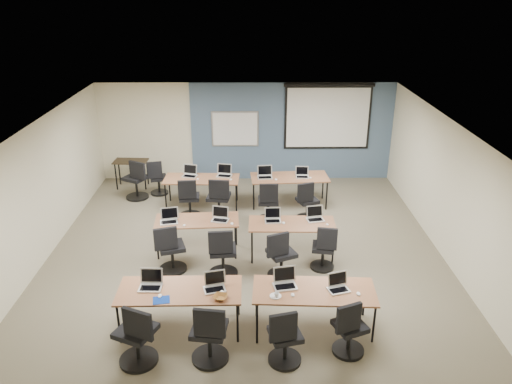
{
  "coord_description": "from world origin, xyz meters",
  "views": [
    {
      "loc": [
        0.1,
        -8.72,
        5.16
      ],
      "look_at": [
        0.22,
        0.4,
        1.29
      ],
      "focal_mm": 35.0,
      "sensor_mm": 36.0,
      "label": 1
    }
  ],
  "objects_px": {
    "training_table_front_right": "(314,292)",
    "task_chair_9": "(219,202)",
    "task_chair_0": "(137,339)",
    "laptop_9": "(224,173)",
    "training_table_mid_left": "(197,222)",
    "task_chair_11": "(307,204)",
    "training_table_front_left": "(180,292)",
    "laptop_10": "(265,175)",
    "whiteboard": "(235,129)",
    "laptop_7": "(315,216)",
    "laptop_4": "(169,219)",
    "training_table_back_right": "(290,178)",
    "task_chair_7": "(324,251)",
    "spare_chair_a": "(158,181)",
    "training_table_mid_right": "(292,225)",
    "task_chair_4": "(171,252)",
    "task_chair_8": "(189,201)",
    "task_chair_3": "(349,332)",
    "laptop_8": "(190,173)",
    "laptop_3": "(338,285)",
    "projector_screen": "(328,113)",
    "utility_table": "(131,164)",
    "laptop_6": "(273,218)",
    "task_chair_6": "(280,258)",
    "spare_chair_b": "(137,183)",
    "task_chair_10": "(268,205)",
    "laptop_1": "(215,285)",
    "laptop_0": "(151,283)",
    "task_chair_5": "(222,256)",
    "laptop_2": "(285,281)",
    "task_chair_2": "(285,341)",
    "training_table_back_left": "(202,180)",
    "laptop_11": "(302,174)",
    "laptop_5": "(220,217)"
  },
  "relations": [
    {
      "from": "training_table_mid_left",
      "to": "task_chair_11",
      "type": "height_order",
      "value": "task_chair_11"
    },
    {
      "from": "training_table_front_right",
      "to": "task_chair_9",
      "type": "distance_m",
      "value": 4.38
    },
    {
      "from": "laptop_3",
      "to": "projector_screen",
      "type": "bearing_deg",
      "value": 66.88
    },
    {
      "from": "training_table_front_left",
      "to": "training_table_mid_right",
      "type": "relative_size",
      "value": 1.12
    },
    {
      "from": "laptop_0",
      "to": "laptop_2",
      "type": "height_order",
      "value": "laptop_2"
    },
    {
      "from": "task_chair_3",
      "to": "laptop_8",
      "type": "height_order",
      "value": "laptop_8"
    },
    {
      "from": "training_table_front_left",
      "to": "training_table_mid_right",
      "type": "height_order",
      "value": "same"
    },
    {
      "from": "task_chair_4",
      "to": "task_chair_8",
      "type": "relative_size",
      "value": 1.02
    },
    {
      "from": "training_table_front_left",
      "to": "laptop_10",
      "type": "distance_m",
      "value": 5.04
    },
    {
      "from": "task_chair_0",
      "to": "laptop_1",
      "type": "height_order",
      "value": "task_chair_0"
    },
    {
      "from": "training_table_back_left",
      "to": "laptop_5",
      "type": "bearing_deg",
      "value": -73.38
    },
    {
      "from": "laptop_4",
      "to": "utility_table",
      "type": "relative_size",
      "value": 0.39
    },
    {
      "from": "task_chair_2",
      "to": "laptop_3",
      "type": "distance_m",
      "value": 1.27
    },
    {
      "from": "spare_chair_b",
      "to": "laptop_6",
      "type": "bearing_deg",
      "value": -11.23
    },
    {
      "from": "training_table_front_left",
      "to": "task_chair_11",
      "type": "bearing_deg",
      "value": 57.95
    },
    {
      "from": "spare_chair_a",
      "to": "training_table_mid_right",
      "type": "bearing_deg",
      "value": -58.17
    },
    {
      "from": "laptop_4",
      "to": "task_chair_11",
      "type": "distance_m",
      "value": 3.33
    },
    {
      "from": "task_chair_10",
      "to": "task_chair_8",
      "type": "bearing_deg",
      "value": 173.01
    },
    {
      "from": "whiteboard",
      "to": "utility_table",
      "type": "xyz_separation_m",
      "value": [
        -2.78,
        -0.56,
        -0.8
      ]
    },
    {
      "from": "training_table_back_left",
      "to": "task_chair_7",
      "type": "xyz_separation_m",
      "value": [
        2.59,
        -3.0,
        -0.29
      ]
    },
    {
      "from": "training_table_front_left",
      "to": "laptop_7",
      "type": "distance_m",
      "value": 3.45
    },
    {
      "from": "task_chair_0",
      "to": "spare_chair_b",
      "type": "bearing_deg",
      "value": 126.29
    },
    {
      "from": "task_chair_5",
      "to": "laptop_9",
      "type": "bearing_deg",
      "value": 86.93
    },
    {
      "from": "task_chair_0",
      "to": "laptop_9",
      "type": "xyz_separation_m",
      "value": [
        0.99,
        5.74,
        0.36
      ]
    },
    {
      "from": "laptop_0",
      "to": "spare_chair_a",
      "type": "bearing_deg",
      "value": 100.65
    },
    {
      "from": "training_table_mid_right",
      "to": "task_chair_8",
      "type": "xyz_separation_m",
      "value": [
        -2.26,
        1.81,
        -0.27
      ]
    },
    {
      "from": "task_chair_6",
      "to": "utility_table",
      "type": "bearing_deg",
      "value": 105.98
    },
    {
      "from": "laptop_7",
      "to": "laptop_8",
      "type": "xyz_separation_m",
      "value": [
        -2.79,
        2.47,
        0.0
      ]
    },
    {
      "from": "training_table_mid_left",
      "to": "laptop_1",
      "type": "xyz_separation_m",
      "value": [
        0.51,
        -2.43,
        0.11
      ]
    },
    {
      "from": "laptop_3",
      "to": "laptop_7",
      "type": "distance_m",
      "value": 2.47
    },
    {
      "from": "training_table_mid_left",
      "to": "task_chair_6",
      "type": "xyz_separation_m",
      "value": [
        1.63,
        -1.0,
        -0.27
      ]
    },
    {
      "from": "task_chair_5",
      "to": "laptop_10",
      "type": "distance_m",
      "value": 3.42
    },
    {
      "from": "laptop_3",
      "to": "laptop_8",
      "type": "distance_m",
      "value": 5.7
    },
    {
      "from": "task_chair_3",
      "to": "task_chair_11",
      "type": "xyz_separation_m",
      "value": [
        -0.14,
        4.56,
        0.0
      ]
    },
    {
      "from": "laptop_4",
      "to": "laptop_5",
      "type": "relative_size",
      "value": 1.04
    },
    {
      "from": "task_chair_0",
      "to": "laptop_9",
      "type": "relative_size",
      "value": 2.89
    },
    {
      "from": "whiteboard",
      "to": "task_chair_11",
      "type": "xyz_separation_m",
      "value": [
        1.71,
        -2.65,
        -1.05
      ]
    },
    {
      "from": "laptop_1",
      "to": "laptop_9",
      "type": "height_order",
      "value": "laptop_9"
    },
    {
      "from": "task_chair_10",
      "to": "laptop_9",
      "type": "bearing_deg",
      "value": 134.58
    },
    {
      "from": "laptop_7",
      "to": "laptop_4",
      "type": "bearing_deg",
      "value": 170.95
    },
    {
      "from": "training_table_back_right",
      "to": "task_chair_7",
      "type": "height_order",
      "value": "task_chair_7"
    },
    {
      "from": "task_chair_2",
      "to": "utility_table",
      "type": "distance_m",
      "value": 7.77
    },
    {
      "from": "training_table_back_left",
      "to": "laptop_10",
      "type": "height_order",
      "value": "laptop_10"
    },
    {
      "from": "task_chair_3",
      "to": "task_chair_6",
      "type": "xyz_separation_m",
      "value": [
        -0.89,
        2.09,
        0.02
      ]
    },
    {
      "from": "task_chair_4",
      "to": "laptop_11",
      "type": "xyz_separation_m",
      "value": [
        2.79,
        3.12,
        0.37
      ]
    },
    {
      "from": "training_table_back_right",
      "to": "laptop_10",
      "type": "distance_m",
      "value": 0.62
    },
    {
      "from": "laptop_0",
      "to": "task_chair_5",
      "type": "height_order",
      "value": "task_chair_5"
    },
    {
      "from": "training_table_mid_left",
      "to": "laptop_9",
      "type": "relative_size",
      "value": 4.63
    },
    {
      "from": "task_chair_3",
      "to": "spare_chair_b",
      "type": "height_order",
      "value": "spare_chair_b"
    },
    {
      "from": "training_table_front_right",
      "to": "laptop_6",
      "type": "xyz_separation_m",
      "value": [
        -0.54,
        2.45,
        0.1
      ]
    }
  ]
}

